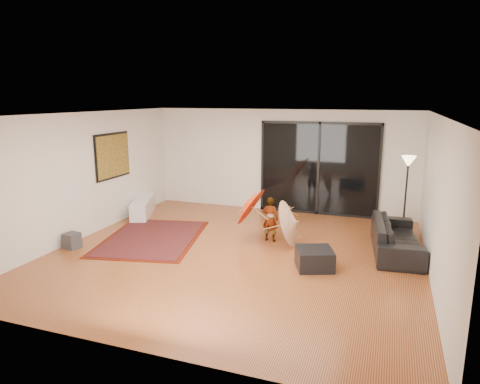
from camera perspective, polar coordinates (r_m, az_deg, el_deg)
The scene contains 17 objects.
floor at distance 8.49m, azimuth -0.53°, elevation -8.21°, with size 7.00×7.00×0.00m, color #AF5F30.
ceiling at distance 7.94m, azimuth -0.57°, elevation 10.32°, with size 7.00×7.00×0.00m, color white.
wall_back at distance 11.41m, azimuth 5.51°, elevation 4.14°, with size 7.00×7.00×0.00m, color silver.
wall_front at distance 5.08m, azimuth -14.32°, elevation -6.94°, with size 7.00×7.00×0.00m, color silver.
wall_left at distance 9.85m, azimuth -20.05°, elevation 2.10°, with size 7.00×7.00×0.00m, color silver.
wall_right at distance 7.68m, azimuth 24.81°, elevation -1.12°, with size 7.00×7.00×0.00m, color silver.
sliding_door at distance 11.21m, azimuth 10.42°, elevation 3.06°, with size 3.06×0.07×2.40m.
painting at distance 10.57m, azimuth -16.59°, elevation 4.65°, with size 0.04×1.28×1.08m.
media_console at distance 11.41m, azimuth -12.78°, elevation -1.91°, with size 0.40×1.59×0.44m, color white.
speaker at distance 9.37m, azimuth -21.50°, elevation -6.06°, with size 0.28×0.28×0.32m, color #424244.
persian_rug at distance 9.56m, azimuth -11.63°, elevation -6.00°, with size 2.47×3.07×0.02m.
sofa at distance 9.01m, azimuth 20.11°, elevation -5.63°, with size 2.17×0.85×0.63m, color black.
ottoman at distance 7.87m, azimuth 9.90°, elevation -8.74°, with size 0.63×0.63×0.36m, color black.
floor_lamp at distance 9.91m, azimuth 21.44°, elevation 2.35°, with size 0.31×0.31×1.78m.
child at distance 9.09m, azimuth 4.06°, elevation -3.62°, with size 0.35×0.23×0.96m, color #999999.
parasol_orange at distance 9.13m, azimuth 0.67°, elevation -1.87°, with size 0.65×0.93×0.92m.
parasol_white at distance 8.81m, azimuth 7.57°, elevation -4.08°, with size 0.53×0.98×0.99m.
Camera 1 is at (2.73, -7.45, 3.02)m, focal length 32.00 mm.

